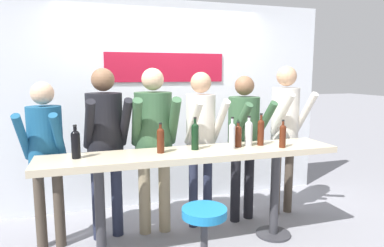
% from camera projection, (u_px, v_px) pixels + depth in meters
% --- Properties ---
extents(ground_plane, '(40.00, 40.00, 0.00)m').
position_uv_depth(ground_plane, '(194.00, 247.00, 3.35)').
color(ground_plane, gray).
extents(back_wall, '(4.43, 0.12, 2.59)m').
position_uv_depth(back_wall, '(163.00, 104.00, 4.41)').
color(back_wall, silver).
rests_on(back_wall, ground_plane).
extents(tasting_table, '(2.83, 0.51, 0.97)m').
position_uv_depth(tasting_table, '(194.00, 166.00, 3.23)').
color(tasting_table, beige).
rests_on(tasting_table, ground_plane).
extents(bar_stool, '(0.38, 0.38, 0.63)m').
position_uv_depth(bar_stool, '(204.00, 233.00, 2.76)').
color(bar_stool, '#333338').
rests_on(bar_stool, ground_plane).
extents(person_far_left, '(0.42, 0.53, 1.62)m').
position_uv_depth(person_far_left, '(45.00, 147.00, 3.22)').
color(person_far_left, '#473D33').
rests_on(person_far_left, ground_plane).
extents(person_left, '(0.47, 0.58, 1.74)m').
position_uv_depth(person_left, '(105.00, 135.00, 3.41)').
color(person_left, '#23283D').
rests_on(person_left, ground_plane).
extents(person_center_left, '(0.48, 0.58, 1.75)m').
position_uv_depth(person_center_left, '(154.00, 133.00, 3.52)').
color(person_center_left, gray).
rests_on(person_center_left, ground_plane).
extents(person_center, '(0.40, 0.53, 1.71)m').
position_uv_depth(person_center, '(201.00, 131.00, 3.69)').
color(person_center, '#23283D').
rests_on(person_center, ground_plane).
extents(person_center_right, '(0.48, 0.58, 1.66)m').
position_uv_depth(person_center_right, '(244.00, 132.00, 3.84)').
color(person_center_right, black).
rests_on(person_center_right, ground_plane).
extents(person_right, '(0.39, 0.53, 1.77)m').
position_uv_depth(person_right, '(285.00, 122.00, 4.02)').
color(person_right, '#473D33').
rests_on(person_right, ground_plane).
extents(wine_bottle_0, '(0.07, 0.07, 0.33)m').
position_uv_depth(wine_bottle_0, '(261.00, 131.00, 3.44)').
color(wine_bottle_0, '#4C1E0F').
rests_on(wine_bottle_0, tasting_table).
extents(wine_bottle_1, '(0.08, 0.08, 0.30)m').
position_uv_depth(wine_bottle_1, '(249.00, 132.00, 3.42)').
color(wine_bottle_1, '#B7BCC1').
rests_on(wine_bottle_1, tasting_table).
extents(wine_bottle_2, '(0.06, 0.06, 0.31)m').
position_uv_depth(wine_bottle_2, '(232.00, 135.00, 3.28)').
color(wine_bottle_2, '#B7BCC1').
rests_on(wine_bottle_2, tasting_table).
extents(wine_bottle_3, '(0.07, 0.07, 0.25)m').
position_uv_depth(wine_bottle_3, '(238.00, 135.00, 3.37)').
color(wine_bottle_3, '#4C1E0F').
rests_on(wine_bottle_3, tasting_table).
extents(wine_bottle_4, '(0.06, 0.06, 0.28)m').
position_uv_depth(wine_bottle_4, '(283.00, 135.00, 3.34)').
color(wine_bottle_4, '#4C1E0F').
rests_on(wine_bottle_4, tasting_table).
extents(wine_bottle_5, '(0.07, 0.07, 0.28)m').
position_uv_depth(wine_bottle_5, '(161.00, 139.00, 3.12)').
color(wine_bottle_5, '#4C1E0F').
rests_on(wine_bottle_5, tasting_table).
extents(wine_bottle_6, '(0.07, 0.07, 0.31)m').
position_uv_depth(wine_bottle_6, '(195.00, 135.00, 3.25)').
color(wine_bottle_6, black).
rests_on(wine_bottle_6, tasting_table).
extents(wine_bottle_7, '(0.08, 0.08, 0.29)m').
position_uv_depth(wine_bottle_7, '(76.00, 143.00, 2.91)').
color(wine_bottle_7, black).
rests_on(wine_bottle_7, tasting_table).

